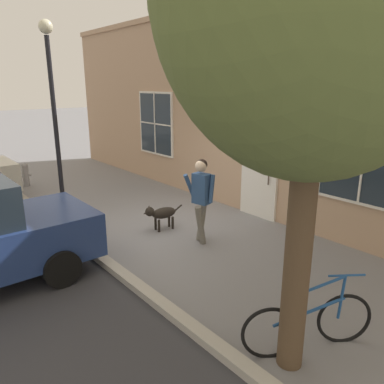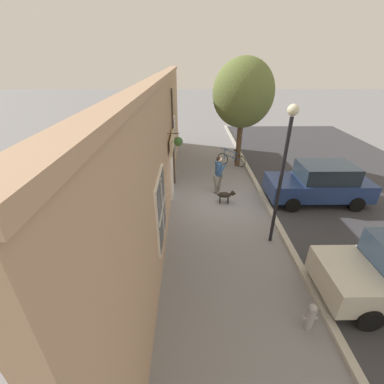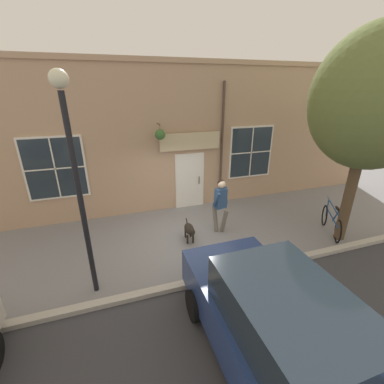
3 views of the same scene
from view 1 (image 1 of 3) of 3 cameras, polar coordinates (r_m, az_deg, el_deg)
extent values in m
plane|color=gray|center=(8.66, -3.21, -5.53)|extent=(90.00, 90.00, 0.00)
cube|color=#B2ADA3|center=(7.72, -15.39, -8.41)|extent=(0.20, 28.00, 0.12)
cube|color=tan|center=(9.64, 8.13, 11.95)|extent=(0.30, 18.00, 5.03)
cube|color=white|center=(9.27, 10.25, 2.52)|extent=(0.10, 1.10, 2.10)
cube|color=#232D38|center=(9.26, 10.12, 2.20)|extent=(0.03, 0.90, 1.90)
cylinder|color=#47382D|center=(8.99, 11.57, 2.02)|extent=(0.03, 0.03, 0.30)
cube|color=beige|center=(8.97, 10.31, 11.78)|extent=(0.08, 2.20, 0.60)
cylinder|color=#47382D|center=(8.28, 16.99, 9.00)|extent=(0.09, 0.09, 4.52)
cylinder|color=#47382D|center=(9.63, 4.74, 16.15)|extent=(0.44, 0.04, 0.04)
cylinder|color=#47382D|center=(9.51, 3.90, 15.08)|extent=(0.01, 0.01, 0.34)
cone|color=#2D2823|center=(9.51, 3.88, 13.75)|extent=(0.32, 0.32, 0.18)
sphere|color=#3D6B33|center=(9.51, 3.89, 14.30)|extent=(0.34, 0.34, 0.34)
cube|color=white|center=(12.42, -5.48, 10.33)|extent=(0.08, 1.82, 2.02)
cube|color=#232D38|center=(12.40, -5.60, 10.32)|extent=(0.03, 1.70, 1.90)
cube|color=white|center=(12.39, -5.68, 10.32)|extent=(0.04, 0.04, 1.90)
cube|color=white|center=(12.39, -5.68, 10.32)|extent=(0.04, 1.70, 0.04)
cube|color=white|center=(7.75, 24.92, 5.41)|extent=(0.08, 1.82, 2.02)
cube|color=#232D38|center=(7.72, 24.82, 5.39)|extent=(0.03, 1.70, 1.90)
cube|color=white|center=(7.70, 24.76, 5.37)|extent=(0.04, 0.04, 1.90)
cube|color=white|center=(7.70, 24.76, 5.37)|extent=(0.04, 1.70, 0.04)
cylinder|color=#6B665B|center=(7.64, 1.29, -5.11)|extent=(0.32, 0.19, 0.86)
cylinder|color=#6B665B|center=(7.92, 1.50, -4.33)|extent=(0.32, 0.19, 0.86)
cube|color=#2D4C7A|center=(7.54, 1.44, 0.52)|extent=(0.28, 0.38, 0.62)
sphere|color=beige|center=(7.42, 1.37, 3.98)|extent=(0.23, 0.23, 0.23)
sphere|color=black|center=(7.43, 1.51, 4.19)|extent=(0.22, 0.22, 0.22)
cylinder|color=#2D4C7A|center=(7.43, 3.03, 0.51)|extent=(0.17, 0.11, 0.57)
cylinder|color=#2D4C7A|center=(7.59, -0.40, 1.03)|extent=(0.34, 0.15, 0.52)
ellipsoid|color=black|center=(8.48, -4.30, -3.19)|extent=(0.61, 0.34, 0.25)
cylinder|color=black|center=(8.42, -5.04, -5.17)|extent=(0.06, 0.06, 0.28)
cylinder|color=black|center=(8.56, -5.57, -4.83)|extent=(0.06, 0.06, 0.28)
cylinder|color=black|center=(8.58, -2.97, -4.72)|extent=(0.06, 0.06, 0.28)
cylinder|color=black|center=(8.71, -3.51, -4.39)|extent=(0.06, 0.06, 0.28)
sphere|color=black|center=(8.29, -6.45, -2.99)|extent=(0.21, 0.21, 0.21)
cone|color=black|center=(8.25, -7.13, -3.26)|extent=(0.11, 0.10, 0.09)
cone|color=black|center=(8.22, -6.25, -2.45)|extent=(0.06, 0.06, 0.07)
cone|color=black|center=(8.31, -6.57, -2.26)|extent=(0.06, 0.06, 0.07)
cylinder|color=black|center=(8.64, -2.14, -2.44)|extent=(0.21, 0.06, 0.14)
cylinder|color=brown|center=(4.26, 15.91, -8.64)|extent=(0.29, 0.29, 2.90)
sphere|color=olive|center=(4.28, 18.57, 19.02)|extent=(1.62, 1.62, 1.62)
torus|color=black|center=(5.37, 22.16, -17.46)|extent=(0.60, 0.45, 0.70)
torus|color=black|center=(4.86, 11.79, -20.34)|extent=(0.60, 0.45, 0.70)
cylinder|color=#1E4C8C|center=(4.98, 17.47, -17.01)|extent=(0.91, 0.42, 0.25)
cylinder|color=#1E4C8C|center=(4.82, 15.73, -16.11)|extent=(0.25, 0.13, 0.46)
cylinder|color=#1E4C8C|center=(4.85, 18.31, -13.69)|extent=(0.77, 0.36, 0.22)
cylinder|color=#1E4C8C|center=(5.16, 21.84, -14.70)|extent=(0.08, 0.06, 0.58)
cylinder|color=#1E4C8C|center=(5.04, 22.53, -11.65)|extent=(0.39, 0.29, 0.03)
ellipsoid|color=black|center=(4.69, 15.98, -13.41)|extent=(0.27, 0.19, 0.11)
cylinder|color=black|center=(8.09, -23.68, -6.17)|extent=(0.62, 0.18, 0.62)
cylinder|color=black|center=(6.54, -19.17, -11.00)|extent=(0.62, 0.18, 0.62)
cylinder|color=black|center=(9.83, -20.03, 9.00)|extent=(0.11, 0.11, 4.27)
sphere|color=beige|center=(9.86, -21.42, 22.43)|extent=(0.32, 0.32, 0.32)
cylinder|color=#99999E|center=(13.25, -24.00, 2.16)|extent=(0.20, 0.20, 0.62)
sphere|color=#99999E|center=(13.17, -24.18, 3.68)|extent=(0.20, 0.20, 0.20)
cylinder|color=#99999E|center=(13.21, -24.51, 2.21)|extent=(0.10, 0.07, 0.07)
cylinder|color=#99999E|center=(13.27, -23.52, 2.38)|extent=(0.10, 0.07, 0.07)
camera|label=2|loc=(17.65, -20.56, 23.44)|focal=24.00mm
camera|label=3|loc=(8.82, -54.07, 17.12)|focal=24.00mm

